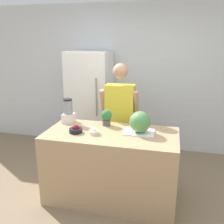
{
  "coord_description": "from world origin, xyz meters",
  "views": [
    {
      "loc": [
        0.68,
        -2.35,
        1.98
      ],
      "look_at": [
        0.0,
        0.43,
        1.14
      ],
      "focal_mm": 40.0,
      "sensor_mm": 36.0,
      "label": 1
    }
  ],
  "objects_px": {
    "person": "(120,119)",
    "bowl_cream": "(94,132)",
    "blender": "(68,112)",
    "potted_plant": "(106,117)",
    "bowl_cherries": "(76,130)",
    "watermelon": "(140,122)",
    "refrigerator": "(90,103)"
  },
  "relations": [
    {
      "from": "watermelon",
      "to": "person",
      "type": "bearing_deg",
      "value": 121.52
    },
    {
      "from": "bowl_cherries",
      "to": "bowl_cream",
      "type": "bearing_deg",
      "value": 0.61
    },
    {
      "from": "refrigerator",
      "to": "bowl_cherries",
      "type": "height_order",
      "value": "refrigerator"
    },
    {
      "from": "blender",
      "to": "watermelon",
      "type": "bearing_deg",
      "value": -10.16
    },
    {
      "from": "bowl_cream",
      "to": "bowl_cherries",
      "type": "bearing_deg",
      "value": -179.39
    },
    {
      "from": "person",
      "to": "watermelon",
      "type": "height_order",
      "value": "person"
    },
    {
      "from": "watermelon",
      "to": "potted_plant",
      "type": "bearing_deg",
      "value": 158.79
    },
    {
      "from": "bowl_cream",
      "to": "blender",
      "type": "xyz_separation_m",
      "value": [
        -0.47,
        0.34,
        0.11
      ]
    },
    {
      "from": "refrigerator",
      "to": "watermelon",
      "type": "distance_m",
      "value": 1.68
    },
    {
      "from": "refrigerator",
      "to": "potted_plant",
      "type": "relative_size",
      "value": 8.56
    },
    {
      "from": "person",
      "to": "blender",
      "type": "bearing_deg",
      "value": -145.51
    },
    {
      "from": "watermelon",
      "to": "bowl_cherries",
      "type": "bearing_deg",
      "value": -167.46
    },
    {
      "from": "blender",
      "to": "potted_plant",
      "type": "relative_size",
      "value": 1.57
    },
    {
      "from": "bowl_cherries",
      "to": "blender",
      "type": "xyz_separation_m",
      "value": [
        -0.24,
        0.35,
        0.11
      ]
    },
    {
      "from": "refrigerator",
      "to": "person",
      "type": "bearing_deg",
      "value": -44.91
    },
    {
      "from": "bowl_cherries",
      "to": "person",
      "type": "bearing_deg",
      "value": 63.72
    },
    {
      "from": "blender",
      "to": "potted_plant",
      "type": "distance_m",
      "value": 0.53
    },
    {
      "from": "refrigerator",
      "to": "potted_plant",
      "type": "bearing_deg",
      "value": -61.79
    },
    {
      "from": "bowl_cream",
      "to": "person",
      "type": "bearing_deg",
      "value": 78.92
    },
    {
      "from": "bowl_cream",
      "to": "potted_plant",
      "type": "height_order",
      "value": "potted_plant"
    },
    {
      "from": "person",
      "to": "bowl_cherries",
      "type": "height_order",
      "value": "person"
    },
    {
      "from": "potted_plant",
      "to": "watermelon",
      "type": "bearing_deg",
      "value": -21.21
    },
    {
      "from": "person",
      "to": "blender",
      "type": "height_order",
      "value": "person"
    },
    {
      "from": "refrigerator",
      "to": "potted_plant",
      "type": "xyz_separation_m",
      "value": [
        0.6,
        -1.11,
        0.11
      ]
    },
    {
      "from": "person",
      "to": "bowl_cream",
      "type": "relative_size",
      "value": 14.03
    },
    {
      "from": "refrigerator",
      "to": "blender",
      "type": "relative_size",
      "value": 5.44
    },
    {
      "from": "person",
      "to": "potted_plant",
      "type": "distance_m",
      "value": 0.46
    },
    {
      "from": "bowl_cream",
      "to": "watermelon",
      "type": "bearing_deg",
      "value": 17.53
    },
    {
      "from": "watermelon",
      "to": "bowl_cherries",
      "type": "relative_size",
      "value": 1.62
    },
    {
      "from": "person",
      "to": "blender",
      "type": "xyz_separation_m",
      "value": [
        -0.62,
        -0.43,
        0.18
      ]
    },
    {
      "from": "watermelon",
      "to": "refrigerator",
      "type": "bearing_deg",
      "value": 129.36
    },
    {
      "from": "bowl_cherries",
      "to": "refrigerator",
      "type": "bearing_deg",
      "value": 101.79
    }
  ]
}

